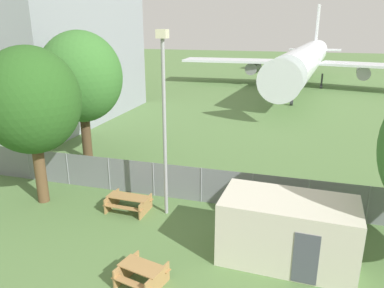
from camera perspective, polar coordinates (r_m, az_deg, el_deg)
name	(u,v)px	position (r m, az deg, el deg)	size (l,w,h in m)	color
hangar_building	(1,51)	(40.89, -27.04, 12.49)	(21.70, 17.74, 13.75)	#8E939E
perimeter_fence	(201,185)	(18.69, 1.39, -6.26)	(56.07, 0.07, 1.82)	gray
airplane	(305,60)	(53.73, 16.91, 12.16)	(35.50, 43.54, 11.61)	white
portable_cabin	(287,230)	(14.68, 14.34, -12.61)	(5.00, 2.77, 2.48)	beige
picnic_bench_near_cabin	(128,201)	(18.25, -9.67, -8.63)	(2.03, 1.46, 0.76)	#A37A47
picnic_bench_open_grass	(142,273)	(13.56, -7.69, -18.91)	(1.78, 1.70, 0.76)	#A37A47
tree_left_of_cabin	(81,77)	(24.29, -16.56, 9.70)	(5.07, 5.07, 8.22)	#4C3823
tree_behind_benches	(31,101)	(19.00, -23.34, 6.01)	(4.58, 4.58, 7.67)	brown
light_mast	(164,108)	(16.30, -4.28, 5.42)	(0.44, 0.44, 8.34)	#99999E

